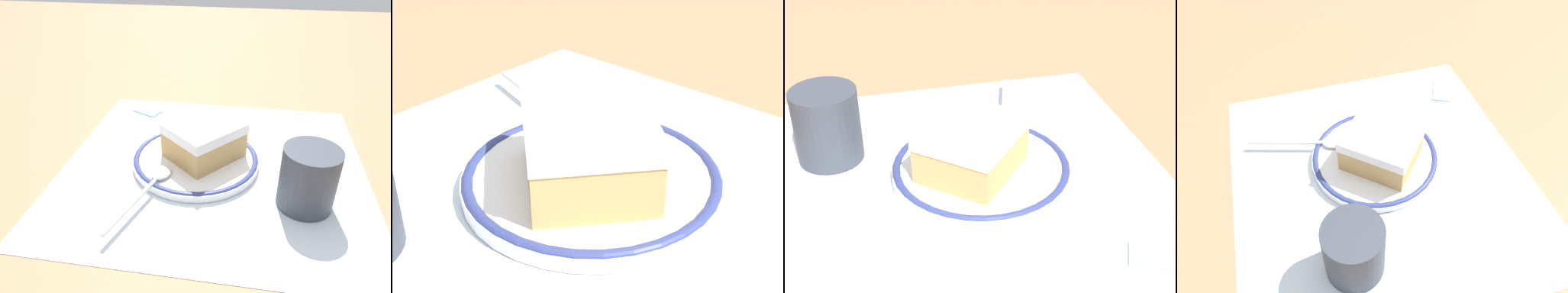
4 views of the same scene
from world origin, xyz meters
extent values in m
plane|color=#9E7551|center=(0.00, 0.00, 0.00)|extent=(2.40, 2.40, 0.00)
cube|color=silver|center=(0.00, 0.00, 0.00)|extent=(0.41, 0.43, 0.00)
cylinder|color=white|center=(0.00, 0.03, 0.01)|extent=(0.18, 0.18, 0.01)
torus|color=navy|center=(0.00, 0.03, 0.01)|extent=(0.18, 0.18, 0.01)
cube|color=tan|center=(0.01, 0.02, 0.03)|extent=(0.13, 0.12, 0.04)
cube|color=white|center=(0.01, 0.02, 0.06)|extent=(0.13, 0.13, 0.02)
ellipsoid|color=silver|center=(-0.05, 0.07, 0.02)|extent=(0.04, 0.03, 0.01)
cylinder|color=silver|center=(-0.12, 0.09, 0.02)|extent=(0.11, 0.04, 0.01)
cylinder|color=#383D47|center=(-0.07, -0.12, 0.04)|extent=(0.07, 0.07, 0.08)
cylinder|color=brown|center=(-0.07, -0.12, 0.02)|extent=(0.06, 0.06, 0.05)
cube|color=#8CB2E0|center=(0.16, 0.14, 0.00)|extent=(0.05, 0.06, 0.01)
camera|label=1|loc=(-0.44, -0.04, 0.31)|focal=33.32mm
camera|label=2|loc=(0.22, -0.23, 0.23)|focal=52.11mm
camera|label=3|loc=(0.48, -0.09, 0.35)|focal=53.73mm
camera|label=4|loc=(-0.10, -0.31, 0.42)|focal=33.41mm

